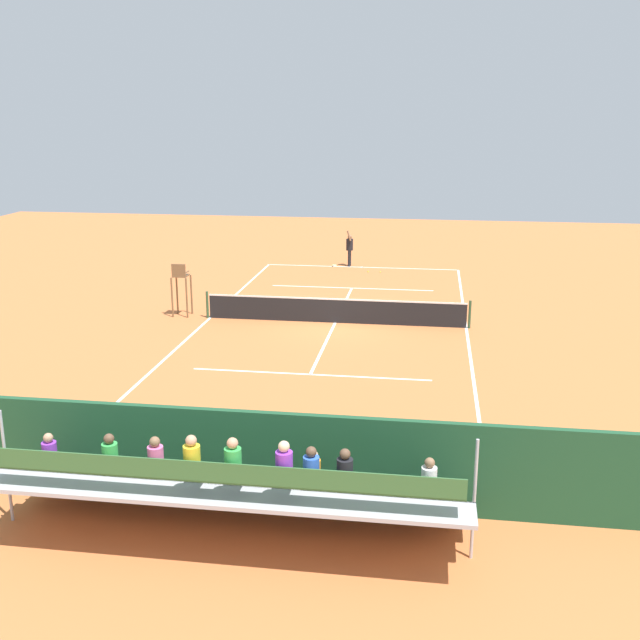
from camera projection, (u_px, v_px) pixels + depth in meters
ground_plane at (335, 323)px, 29.22m from camera, size 60.00×60.00×0.00m
court_line_markings at (335, 322)px, 29.25m from camera, size 10.10×22.20×0.01m
tennis_net at (335, 310)px, 29.09m from camera, size 10.30×0.10×1.07m
backdrop_wall at (249, 456)px, 15.60m from camera, size 18.00×0.16×2.00m
bleacher_stand at (234, 489)px, 14.30m from camera, size 9.06×2.40×2.48m
umpire_chair at (181, 284)px, 29.89m from camera, size 0.67×0.67×2.14m
courtside_bench at (359, 467)px, 16.10m from camera, size 1.80×0.40×0.93m
equipment_bag at (267, 479)px, 16.36m from camera, size 0.90×0.36×0.36m
tennis_player at (350, 247)px, 39.75m from camera, size 0.38×0.54×1.93m
tennis_racket at (334, 265)px, 40.12m from camera, size 0.35×0.58×0.03m
tennis_ball_near at (380, 272)px, 38.41m from camera, size 0.07×0.07×0.07m
tennis_ball_far at (368, 272)px, 38.47m from camera, size 0.07×0.07×0.07m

